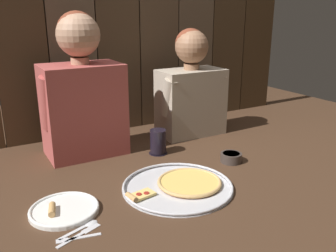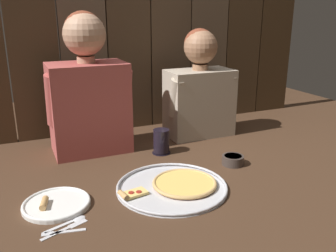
{
  "view_description": "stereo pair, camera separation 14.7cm",
  "coord_description": "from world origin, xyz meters",
  "px_view_note": "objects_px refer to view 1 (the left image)",
  "views": [
    {
      "loc": [
        -0.74,
        -1.15,
        0.64
      ],
      "look_at": [
        -0.03,
        0.1,
        0.18
      ],
      "focal_mm": 38.74,
      "sensor_mm": 36.0,
      "label": 1
    },
    {
      "loc": [
        -0.61,
        -1.22,
        0.64
      ],
      "look_at": [
        -0.03,
        0.1,
        0.18
      ],
      "focal_mm": 38.74,
      "sensor_mm": 36.0,
      "label": 2
    }
  ],
  "objects_px": {
    "drinking_glass": "(159,142)",
    "dipping_bowl": "(232,157)",
    "dinner_plate": "(64,209)",
    "diner_left": "(82,91)",
    "pizza_tray": "(181,185)",
    "diner_right": "(191,87)"
  },
  "relations": [
    {
      "from": "drinking_glass",
      "to": "dipping_bowl",
      "type": "distance_m",
      "value": 0.34
    },
    {
      "from": "dinner_plate",
      "to": "diner_left",
      "type": "height_order",
      "value": "diner_left"
    },
    {
      "from": "pizza_tray",
      "to": "diner_right",
      "type": "height_order",
      "value": "diner_right"
    },
    {
      "from": "dinner_plate",
      "to": "diner_right",
      "type": "distance_m",
      "value": 0.97
    },
    {
      "from": "drinking_glass",
      "to": "diner_right",
      "type": "distance_m",
      "value": 0.39
    },
    {
      "from": "pizza_tray",
      "to": "drinking_glass",
      "type": "bearing_deg",
      "value": 75.23
    },
    {
      "from": "dinner_plate",
      "to": "diner_right",
      "type": "bearing_deg",
      "value": 30.66
    },
    {
      "from": "diner_left",
      "to": "diner_right",
      "type": "distance_m",
      "value": 0.58
    },
    {
      "from": "diner_left",
      "to": "dinner_plate",
      "type": "bearing_deg",
      "value": -115.41
    },
    {
      "from": "pizza_tray",
      "to": "drinking_glass",
      "type": "relative_size",
      "value": 3.62
    },
    {
      "from": "dinner_plate",
      "to": "drinking_glass",
      "type": "xyz_separation_m",
      "value": [
        0.52,
        0.31,
        0.05
      ]
    },
    {
      "from": "diner_right",
      "to": "dinner_plate",
      "type": "bearing_deg",
      "value": -149.34
    },
    {
      "from": "diner_left",
      "to": "diner_right",
      "type": "relative_size",
      "value": 1.15
    },
    {
      "from": "drinking_glass",
      "to": "dipping_bowl",
      "type": "bearing_deg",
      "value": -47.89
    },
    {
      "from": "dinner_plate",
      "to": "diner_left",
      "type": "bearing_deg",
      "value": 64.59
    },
    {
      "from": "pizza_tray",
      "to": "dipping_bowl",
      "type": "xyz_separation_m",
      "value": [
        0.32,
        0.09,
        0.01
      ]
    },
    {
      "from": "pizza_tray",
      "to": "diner_left",
      "type": "distance_m",
      "value": 0.63
    },
    {
      "from": "dinner_plate",
      "to": "dipping_bowl",
      "type": "bearing_deg",
      "value": 4.12
    },
    {
      "from": "diner_left",
      "to": "diner_right",
      "type": "bearing_deg",
      "value": -0.04
    },
    {
      "from": "drinking_glass",
      "to": "diner_right",
      "type": "relative_size",
      "value": 0.21
    },
    {
      "from": "drinking_glass",
      "to": "dipping_bowl",
      "type": "relative_size",
      "value": 1.22
    },
    {
      "from": "pizza_tray",
      "to": "diner_right",
      "type": "xyz_separation_m",
      "value": [
        0.38,
        0.52,
        0.25
      ]
    }
  ]
}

